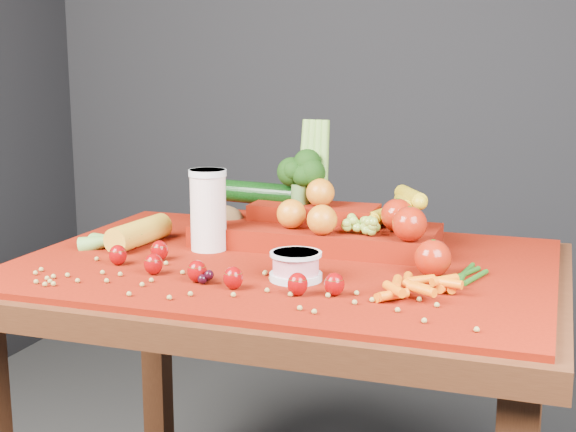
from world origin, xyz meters
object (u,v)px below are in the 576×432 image
(table, at_px, (285,311))
(milk_glass, at_px, (208,207))
(yogurt_bowl, at_px, (296,265))
(produce_mound, at_px, (325,219))

(table, xyz_separation_m, milk_glass, (-0.18, 0.04, 0.20))
(table, relative_size, milk_glass, 6.39)
(table, bearing_deg, yogurt_bowl, -62.69)
(milk_glass, distance_m, produce_mound, 0.26)
(milk_glass, height_order, yogurt_bowl, milk_glass)
(table, relative_size, yogurt_bowl, 11.29)
(milk_glass, xyz_separation_m, produce_mound, (0.22, 0.12, -0.04))
(milk_glass, bearing_deg, produce_mound, 29.22)
(milk_glass, relative_size, yogurt_bowl, 1.77)
(yogurt_bowl, bearing_deg, table, 117.31)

